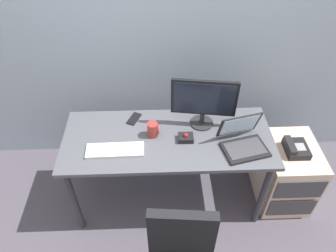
{
  "coord_description": "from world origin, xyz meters",
  "views": [
    {
      "loc": [
        -0.06,
        -1.66,
        2.43
      ],
      "look_at": [
        0.0,
        0.0,
        0.87
      ],
      "focal_mm": 33.76,
      "sensor_mm": 36.0,
      "label": 1
    }
  ],
  "objects": [
    {
      "name": "desk_phone",
      "position": [
        0.99,
        -0.03,
        0.63
      ],
      "size": [
        0.17,
        0.2,
        0.09
      ],
      "color": "black",
      "rests_on": "file_cabinet"
    },
    {
      "name": "keyboard",
      "position": [
        -0.38,
        -0.12,
        0.77
      ],
      "size": [
        0.41,
        0.14,
        0.03
      ],
      "color": "silver",
      "rests_on": "desk"
    },
    {
      "name": "laptop",
      "position": [
        0.53,
        -0.1,
        0.81
      ],
      "size": [
        0.37,
        0.35,
        0.23
      ],
      "color": "black",
      "rests_on": "desk"
    },
    {
      "name": "cell_phone",
      "position": [
        -0.26,
        0.22,
        0.76
      ],
      "size": [
        0.12,
        0.16,
        0.01
      ],
      "primitive_type": "cube",
      "rotation": [
        0.0,
        0.0,
        -0.43
      ],
      "color": "black",
      "rests_on": "desk"
    },
    {
      "name": "ground_plane",
      "position": [
        0.0,
        0.0,
        0.0
      ],
      "size": [
        8.0,
        8.0,
        0.0
      ],
      "primitive_type": "plane",
      "color": "#4C4651"
    },
    {
      "name": "coffee_mug",
      "position": [
        -0.11,
        0.03,
        0.81
      ],
      "size": [
        0.09,
        0.08,
        0.12
      ],
      "color": "maroon",
      "rests_on": "desk"
    },
    {
      "name": "desk",
      "position": [
        0.0,
        0.0,
        0.67
      ],
      "size": [
        1.57,
        0.65,
        0.75
      ],
      "color": "#4D4F56",
      "rests_on": "ground"
    },
    {
      "name": "file_cabinet",
      "position": [
        1.0,
        -0.01,
        0.3
      ],
      "size": [
        0.42,
        0.53,
        0.59
      ],
      "color": "beige",
      "rests_on": "ground"
    },
    {
      "name": "monitor_main",
      "position": [
        0.27,
        0.15,
        0.98
      ],
      "size": [
        0.48,
        0.18,
        0.4
      ],
      "color": "#262628",
      "rests_on": "desk"
    },
    {
      "name": "trackball_mouse",
      "position": [
        0.13,
        -0.03,
        0.78
      ],
      "size": [
        0.11,
        0.09,
        0.07
      ],
      "color": "black",
      "rests_on": "desk"
    },
    {
      "name": "back_wall",
      "position": [
        0.0,
        0.68,
        1.4
      ],
      "size": [
        6.0,
        0.1,
        2.8
      ],
      "primitive_type": "cube",
      "color": "#95A5B9",
      "rests_on": "ground"
    }
  ]
}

